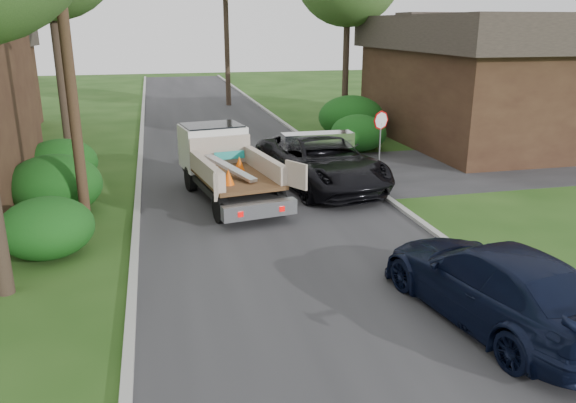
# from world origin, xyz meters

# --- Properties ---
(ground) EXTENTS (120.00, 120.00, 0.00)m
(ground) POSITION_xyz_m (0.00, 0.00, 0.00)
(ground) COLOR #1D3F12
(ground) RESTS_ON ground
(road) EXTENTS (8.00, 90.00, 0.02)m
(road) POSITION_xyz_m (0.00, 10.00, 0.00)
(road) COLOR #28282B
(road) RESTS_ON ground
(side_street) EXTENTS (16.00, 7.00, 0.02)m
(side_street) POSITION_xyz_m (12.00, 9.00, 0.01)
(side_street) COLOR #28282B
(side_street) RESTS_ON ground
(curb_left) EXTENTS (0.20, 90.00, 0.12)m
(curb_left) POSITION_xyz_m (-4.10, 10.00, 0.06)
(curb_left) COLOR #9E9E99
(curb_left) RESTS_ON ground
(curb_right) EXTENTS (0.20, 90.00, 0.12)m
(curb_right) POSITION_xyz_m (4.10, 10.00, 0.06)
(curb_right) COLOR #9E9E99
(curb_right) RESTS_ON ground
(stop_sign) EXTENTS (0.71, 0.32, 2.48)m
(stop_sign) POSITION_xyz_m (5.20, 9.00, 1.78)
(stop_sign) COLOR slate
(stop_sign) RESTS_ON ground
(utility_pole) EXTENTS (2.42, 1.25, 10.00)m
(utility_pole) POSITION_xyz_m (-5.48, 4.98, 5.17)
(utility_pole) COLOR #382619
(utility_pole) RESTS_ON ground
(house_right) EXTENTS (9.72, 12.96, 6.20)m
(house_right) POSITION_xyz_m (13.00, 14.00, 3.16)
(house_right) COLOR #341F15
(house_right) RESTS_ON ground
(hedge_left_a) EXTENTS (2.34, 2.34, 1.53)m
(hedge_left_a) POSITION_xyz_m (-6.20, 3.00, 0.77)
(hedge_left_a) COLOR #104713
(hedge_left_a) RESTS_ON ground
(hedge_left_b) EXTENTS (2.86, 2.86, 1.87)m
(hedge_left_b) POSITION_xyz_m (-6.50, 6.50, 0.94)
(hedge_left_b) COLOR #104713
(hedge_left_b) RESTS_ON ground
(hedge_left_c) EXTENTS (2.60, 2.60, 1.70)m
(hedge_left_c) POSITION_xyz_m (-6.80, 10.00, 0.85)
(hedge_left_c) COLOR #104713
(hedge_left_c) RESTS_ON ground
(hedge_right_a) EXTENTS (2.60, 2.60, 1.70)m
(hedge_right_a) POSITION_xyz_m (5.80, 13.00, 0.85)
(hedge_right_a) COLOR #104713
(hedge_right_a) RESTS_ON ground
(hedge_right_b) EXTENTS (3.38, 3.38, 2.21)m
(hedge_right_b) POSITION_xyz_m (6.50, 16.00, 1.10)
(hedge_right_b) COLOR #104713
(hedge_right_b) RESTS_ON ground
(flatbed_truck) EXTENTS (3.44, 6.30, 2.27)m
(flatbed_truck) POSITION_xyz_m (-1.21, 7.52, 1.23)
(flatbed_truck) COLOR black
(flatbed_truck) RESTS_ON ground
(black_pickup) EXTENTS (4.06, 7.02, 1.84)m
(black_pickup) POSITION_xyz_m (2.40, 7.71, 0.92)
(black_pickup) COLOR black
(black_pickup) RESTS_ON ground
(navy_suv) EXTENTS (3.05, 5.77, 1.59)m
(navy_suv) POSITION_xyz_m (2.93, -2.50, 0.80)
(navy_suv) COLOR black
(navy_suv) RESTS_ON ground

